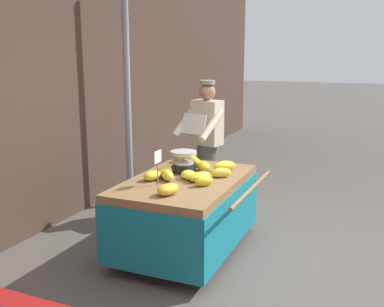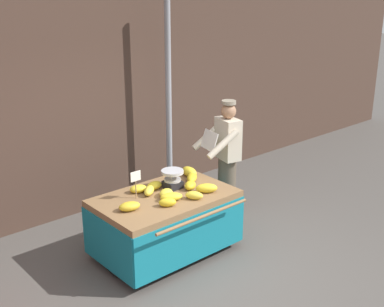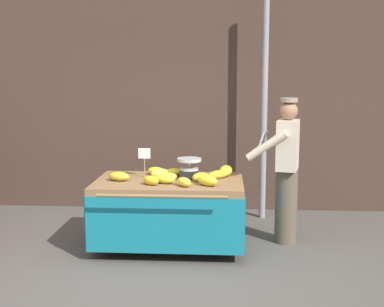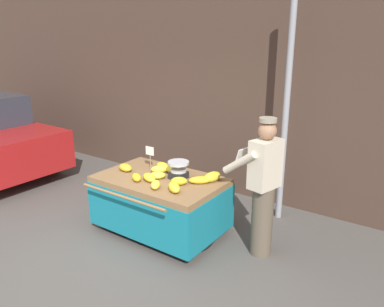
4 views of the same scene
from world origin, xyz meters
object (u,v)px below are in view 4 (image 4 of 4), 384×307
Objects in this scene: banana_bunch_7 at (156,185)px; banana_bunch_11 at (136,177)px; banana_cart at (160,193)px; banana_bunch_8 at (173,170)px; banana_bunch_10 at (179,181)px; vendor_person at (263,187)px; banana_bunch_6 at (149,177)px; banana_bunch_9 at (125,167)px; banana_bunch_3 at (158,175)px; street_pole at (286,114)px; banana_bunch_0 at (200,180)px; banana_bunch_4 at (162,166)px; weighing_scale at (178,170)px; banana_bunch_1 at (212,177)px; price_sign at (150,153)px; banana_bunch_5 at (160,169)px; banana_bunch_2 at (174,187)px.

banana_bunch_7 is 1.06× the size of banana_bunch_11.
banana_cart is 0.36m from banana_bunch_8.
banana_bunch_7 is 0.99× the size of banana_bunch_8.
banana_bunch_10 is 1.04m from vendor_person.
banana_bunch_9 is at bearing 169.29° from banana_bunch_6.
vendor_person reaches higher than banana_bunch_9.
street_pole is at bearing 50.27° from banana_bunch_3.
banana_bunch_0 is 1.21× the size of banana_bunch_9.
banana_bunch_10 is at bearing -31.84° from banana_bunch_4.
weighing_scale is at bearing -171.25° from vendor_person.
banana_bunch_1 is (0.64, 0.28, 0.28)m from banana_cart.
price_sign is 1.69× the size of banana_bunch_11.
banana_bunch_5 is 0.96× the size of banana_bunch_9.
weighing_scale reaches higher than banana_bunch_11.
banana_bunch_6 is at bearing -50.72° from price_sign.
price_sign reaches higher than banana_bunch_8.
banana_bunch_5 is at bearing 175.76° from weighing_scale.
banana_bunch_10 is at bearing 111.70° from banana_bunch_2.
street_pole reaches higher than banana_bunch_0.
weighing_scale is at bearing -158.62° from banana_bunch_1.
price_sign is 0.88m from banana_bunch_0.
price_sign is at bearing 175.68° from weighing_scale.
banana_bunch_11 is at bearing -111.33° from banana_bunch_8.
banana_cart is 0.58m from banana_bunch_2.
weighing_scale is 1.39× the size of banana_bunch_11.
banana_bunch_6 is 0.16× the size of vendor_person.
banana_bunch_11 reaches higher than banana_cart.
price_sign is 1.66m from vendor_person.
banana_bunch_8 is at bearing -9.79° from banana_bunch_4.
banana_bunch_5 is 0.49m from banana_bunch_9.
banana_bunch_3 is 1.04× the size of banana_bunch_10.
weighing_scale is 0.23m from banana_bunch_10.
street_pole is at bearing 38.58° from banana_bunch_4.
street_pole reaches higher than banana_bunch_11.
banana_cart is 0.62m from banana_bunch_9.
banana_bunch_4 reaches higher than banana_cart.
weighing_scale is at bearing 35.33° from banana_bunch_3.
banana_cart is 7.93× the size of banana_bunch_7.
price_sign is at bearing -175.38° from vendor_person.
banana_bunch_9 is at bearing -136.18° from banana_bunch_4.
banana_bunch_4 is 0.15m from banana_bunch_5.
banana_bunch_0 is 1.48× the size of banana_bunch_11.
price_sign is at bearing -133.14° from banana_bunch_4.
banana_bunch_1 is 1.36× the size of banana_bunch_11.
banana_bunch_3 is 0.80× the size of banana_bunch_6.
banana_bunch_9 is 0.92m from banana_bunch_10.
banana_cart is 0.26m from banana_bunch_3.
banana_bunch_6 is at bearing -163.77° from banana_bunch_10.
banana_bunch_6 is (-0.03, -0.13, 0.00)m from banana_bunch_3.
banana_bunch_3 is 0.55m from banana_bunch_9.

